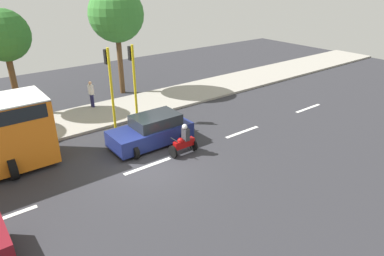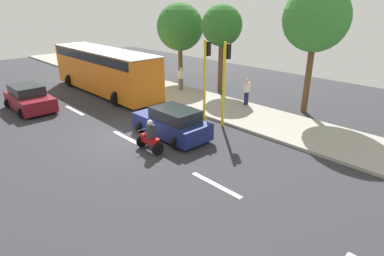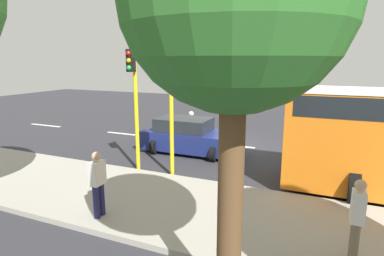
{
  "view_description": "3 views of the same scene",
  "coord_description": "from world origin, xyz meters",
  "views": [
    {
      "loc": [
        -11.8,
        6.55,
        7.89
      ],
      "look_at": [
        0.38,
        -2.8,
        0.99
      ],
      "focal_mm": 31.93,
      "sensor_mm": 36.0,
      "label": 1
    },
    {
      "loc": [
        -7.66,
        -12.8,
        6.32
      ],
      "look_at": [
        1.7,
        -2.92,
        0.93
      ],
      "focal_mm": 29.72,
      "sensor_mm": 36.0,
      "label": 2
    },
    {
      "loc": [
        14.28,
        4.16,
        4.02
      ],
      "look_at": [
        1.99,
        -1.14,
        1.15
      ],
      "focal_mm": 29.74,
      "sensor_mm": 36.0,
      "label": 3
    }
  ],
  "objects": [
    {
      "name": "ground_plane",
      "position": [
        0.0,
        0.0,
        -0.05
      ],
      "size": [
        40.0,
        60.0,
        0.1
      ],
      "primitive_type": "cube",
      "color": "#2D2D33"
    },
    {
      "name": "sidewalk",
      "position": [
        7.0,
        0.0,
        0.07
      ],
      "size": [
        4.0,
        60.0,
        0.15
      ],
      "primitive_type": "cube",
      "color": "#9E998E",
      "rests_on": "ground"
    },
    {
      "name": "lane_stripe_far_north",
      "position": [
        0.0,
        -12.0,
        0.01
      ],
      "size": [
        0.2,
        2.4,
        0.01
      ],
      "primitive_type": "cube",
      "color": "white",
      "rests_on": "ground"
    },
    {
      "name": "lane_stripe_north",
      "position": [
        0.0,
        -6.0,
        0.01
      ],
      "size": [
        0.2,
        2.4,
        0.01
      ],
      "primitive_type": "cube",
      "color": "white",
      "rests_on": "ground"
    },
    {
      "name": "lane_stripe_mid",
      "position": [
        0.0,
        0.0,
        0.01
      ],
      "size": [
        0.2,
        2.4,
        0.01
      ],
      "primitive_type": "cube",
      "color": "white",
      "rests_on": "ground"
    },
    {
      "name": "lane_stripe_south",
      "position": [
        0.0,
        6.0,
        0.01
      ],
      "size": [
        0.2,
        2.4,
        0.01
      ],
      "primitive_type": "cube",
      "color": "white",
      "rests_on": "ground"
    },
    {
      "name": "car_dark_blue",
      "position": [
        1.82,
        -1.35,
        0.71
      ],
      "size": [
        2.28,
        4.13,
        1.52
      ],
      "color": "navy",
      "rests_on": "ground"
    },
    {
      "name": "motorcycle",
      "position": [
        -0.03,
        -1.99,
        0.64
      ],
      "size": [
        0.6,
        1.3,
        1.53
      ],
      "color": "black",
      "rests_on": "ground"
    },
    {
      "name": "pedestrian_near_signal",
      "position": [
        7.91,
        4.85,
        1.06
      ],
      "size": [
        0.4,
        0.24,
        1.69
      ],
      "color": "#72604C",
      "rests_on": "sidewalk"
    },
    {
      "name": "pedestrian_by_tree",
      "position": [
        8.4,
        -0.92,
        1.06
      ],
      "size": [
        0.4,
        0.24,
        1.69
      ],
      "color": "#1E1E4C",
      "rests_on": "sidewalk"
    },
    {
      "name": "traffic_light_corner",
      "position": [
        4.85,
        -0.71,
        2.93
      ],
      "size": [
        0.49,
        0.24,
        4.5
      ],
      "color": "yellow",
      "rests_on": "ground"
    },
    {
      "name": "traffic_light_midblock",
      "position": [
        4.85,
        -2.12,
        2.93
      ],
      "size": [
        0.49,
        0.24,
        4.5
      ],
      "color": "yellow",
      "rests_on": "ground"
    },
    {
      "name": "street_tree_north",
      "position": [
        10.26,
        3.01,
        4.74
      ],
      "size": [
        2.94,
        2.94,
        6.26
      ],
      "color": "brown",
      "rests_on": "ground"
    }
  ]
}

